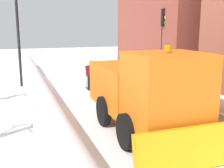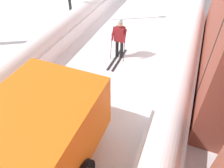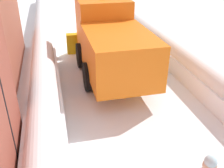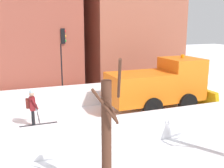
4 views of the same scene
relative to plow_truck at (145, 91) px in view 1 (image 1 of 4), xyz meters
name	(u,v)px [view 1 (image 1 of 4)]	position (x,y,z in m)	size (l,w,h in m)	color
ground_plane	(132,126)	(0.20, -0.60, -1.48)	(80.00, 80.00, 0.00)	white
snowbank_left	(199,104)	(-2.73, -0.60, -0.90)	(1.10, 36.00, 1.23)	white
snowbank_right	(52,122)	(3.12, -0.60, -0.96)	(1.10, 36.00, 1.14)	white
plow_truck	(145,91)	(0.00, 0.00, 0.00)	(3.20, 5.98, 3.12)	orange
skier	(90,73)	(0.05, -7.04, -0.48)	(0.62, 1.80, 1.81)	black
traffic_light_pole	(163,35)	(-3.40, -4.80, 1.71)	(0.28, 0.42, 4.55)	black
street_lamp	(18,26)	(3.83, -9.41, 2.18)	(0.40, 0.40, 5.87)	black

